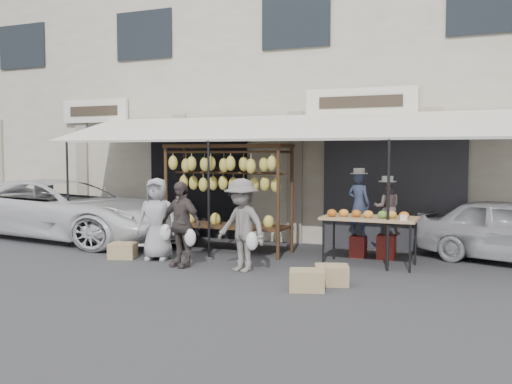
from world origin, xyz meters
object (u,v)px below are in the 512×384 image
vendor_right (387,207)px  crate_near_b (332,275)px  vendor_left (359,204)px  customer_left (157,219)px  customer_mid (181,224)px  van (60,194)px  produce_table (369,218)px  banana_rack (227,177)px  crate_near_a (307,280)px  crate_far (123,251)px  customer_right (241,225)px

vendor_right → crate_near_b: 2.70m
vendor_left → vendor_right: (0.55, 0.03, -0.05)m
vendor_right → customer_left: (-4.07, -1.79, -0.21)m
customer_left → customer_mid: (0.76, -0.40, -0.02)m
vendor_left → van: bearing=17.7°
produce_table → customer_left: customer_left is taller
banana_rack → vendor_left: size_ratio=2.05×
produce_table → crate_near_a: 2.37m
vendor_left → crate_far: size_ratio=2.52×
produce_table → customer_right: customer_right is taller
crate_far → crate_near_b: bearing=-7.7°
crate_far → van: size_ratio=0.10×
crate_near_a → vendor_right: bearing=77.8°
produce_table → van: size_ratio=0.34×
banana_rack → vendor_right: size_ratio=2.43×
customer_left → crate_far: customer_left is taller
vendor_right → customer_mid: 3.98m
produce_table → crate_far: size_ratio=3.38×
customer_mid → crate_far: customer_mid is taller
vendor_left → customer_right: 2.65m
banana_rack → vendor_right: bearing=9.9°
customer_mid → crate_near_b: size_ratio=3.01×
banana_rack → customer_mid: size_ratio=1.67×
crate_near_a → crate_far: 4.25m
crate_near_a → van: (-7.14, 2.77, 0.90)m
customer_left → customer_mid: customer_left is taller
customer_left → vendor_left: bearing=13.1°
produce_table → van: 7.64m
vendor_right → crate_near_a: vendor_right is taller
crate_near_b → crate_far: crate_near_b is taller
customer_mid → customer_right: customer_right is taller
produce_table → crate_far: 4.78m
vendor_right → van: (-7.79, -0.26, 0.05)m
banana_rack → crate_near_a: (2.51, -2.48, -1.42)m
customer_right → van: (-5.66, 1.88, 0.25)m
vendor_left → customer_right: vendor_left is taller
vendor_left → crate_near_b: 2.66m
vendor_left → customer_left: bearing=42.5°
customer_right → vendor_right: bearing=64.5°
crate_far → banana_rack: bearing=41.0°
crate_near_a → customer_right: bearing=148.9°
customer_right → crate_far: size_ratio=3.22×
van → customer_left: bearing=-105.0°
customer_right → crate_near_b: size_ratio=3.13×
produce_table → customer_mid: customer_mid is taller
banana_rack → vendor_left: (2.62, 0.52, -0.52)m
customer_mid → crate_far: bearing=-176.0°
customer_left → crate_near_a: size_ratio=3.06×
customer_mid → customer_right: 1.18m
crate_near_b → vendor_right: bearing=80.9°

